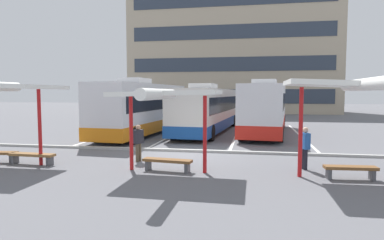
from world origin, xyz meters
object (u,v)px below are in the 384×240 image
(waiting_shelter_2, at_px, (355,87))
(waiting_passenger_2, at_px, (138,141))
(coach_bus_2, at_px, (266,109))
(coach_bus_1, at_px, (208,110))
(bench_2, at_px, (167,162))
(coach_bus_0, at_px, (144,109))
(bench_3, at_px, (350,170))
(waiting_shelter_1, at_px, (165,96))
(waiting_passenger_1, at_px, (305,145))
(bench_1, at_px, (32,156))
(waiting_shelter_0, at_px, (4,88))

(waiting_shelter_2, distance_m, waiting_passenger_2, 8.37)
(coach_bus_2, height_order, waiting_passenger_2, coach_bus_2)
(coach_bus_1, bearing_deg, bench_2, -89.13)
(coach_bus_1, xyz_separation_m, waiting_passenger_2, (-1.44, -11.21, -0.75))
(coach_bus_0, relative_size, coach_bus_2, 1.03)
(bench_3, bearing_deg, waiting_shelter_1, -178.48)
(waiting_shelter_1, xyz_separation_m, bench_3, (6.26, 0.17, -2.43))
(coach_bus_0, height_order, waiting_passenger_1, coach_bus_0)
(bench_1, height_order, waiting_passenger_1, waiting_passenger_1)
(bench_1, bearing_deg, waiting_shelter_2, -1.92)
(coach_bus_2, relative_size, waiting_passenger_2, 7.65)
(waiting_passenger_1, xyz_separation_m, waiting_passenger_2, (-6.63, 0.30, -0.04))
(coach_bus_0, height_order, bench_2, coach_bus_0)
(coach_bus_2, bearing_deg, waiting_shelter_1, -107.03)
(coach_bus_1, relative_size, bench_3, 7.40)
(coach_bus_2, bearing_deg, waiting_passenger_1, -84.64)
(coach_bus_0, bearing_deg, waiting_shelter_2, -45.36)
(coach_bus_2, height_order, waiting_passenger_1, coach_bus_2)
(waiting_shelter_0, bearing_deg, waiting_passenger_1, 6.59)
(bench_2, relative_size, waiting_passenger_1, 1.17)
(coach_bus_1, bearing_deg, bench_3, -63.21)
(coach_bus_0, height_order, coach_bus_2, coach_bus_0)
(coach_bus_1, height_order, waiting_shelter_2, coach_bus_1)
(waiting_shelter_0, relative_size, waiting_shelter_2, 0.96)
(coach_bus_0, bearing_deg, waiting_shelter_0, -101.37)
(waiting_shelter_0, xyz_separation_m, bench_1, (0.90, 0.30, -2.71))
(bench_2, height_order, waiting_shelter_2, waiting_shelter_2)
(coach_bus_2, height_order, bench_3, coach_bus_2)
(waiting_shelter_1, bearing_deg, waiting_shelter_0, 179.06)
(bench_1, distance_m, waiting_shelter_2, 12.21)
(waiting_shelter_0, relative_size, bench_3, 2.67)
(waiting_shelter_0, relative_size, waiting_passenger_2, 2.94)
(waiting_shelter_2, bearing_deg, waiting_shelter_0, 179.54)
(coach_bus_2, distance_m, waiting_shelter_2, 13.09)
(bench_2, bearing_deg, bench_1, 178.34)
(coach_bus_2, relative_size, waiting_passenger_1, 7.41)
(waiting_passenger_1, bearing_deg, coach_bus_2, 95.36)
(bench_1, xyz_separation_m, bench_2, (5.64, -0.16, -0.00))
(waiting_shelter_1, bearing_deg, waiting_passenger_1, 16.09)
(coach_bus_0, height_order, waiting_passenger_2, coach_bus_0)
(coach_bus_0, xyz_separation_m, waiting_passenger_2, (2.76, -9.05, -0.91))
(coach_bus_2, bearing_deg, waiting_shelter_2, -79.67)
(waiting_passenger_2, bearing_deg, coach_bus_1, 82.67)
(coach_bus_1, relative_size, coach_bus_2, 1.06)
(waiting_shelter_2, bearing_deg, bench_3, 90.00)
(coach_bus_0, bearing_deg, bench_3, -44.93)
(coach_bus_0, xyz_separation_m, bench_1, (-1.25, -10.39, -1.45))
(bench_3, bearing_deg, waiting_passenger_2, 168.70)
(coach_bus_0, distance_m, coach_bus_1, 4.72)
(coach_bus_1, distance_m, coach_bus_2, 4.12)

